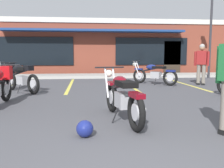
{
  "coord_description": "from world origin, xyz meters",
  "views": [
    {
      "loc": [
        -0.58,
        -2.13,
        1.24
      ],
      "look_at": [
        0.04,
        3.55,
        0.55
      ],
      "focal_mm": 39.11,
      "sensor_mm": 36.0,
      "label": 1
    }
  ],
  "objects_px": {
    "helmet_on_pavement": "(85,129)",
    "parking_lot_lamp_post": "(212,19)",
    "motorcycle_foreground_classic": "(122,96)",
    "motorcycle_orange_scrambler": "(20,76)",
    "person_in_black_shirt": "(202,62)",
    "motorcycle_black_cruiser": "(154,73)"
  },
  "relations": [
    {
      "from": "motorcycle_black_cruiser",
      "to": "motorcycle_orange_scrambler",
      "type": "height_order",
      "value": "same"
    },
    {
      "from": "motorcycle_foreground_classic",
      "to": "person_in_black_shirt",
      "type": "relative_size",
      "value": 1.25
    },
    {
      "from": "person_in_black_shirt",
      "to": "motorcycle_foreground_classic",
      "type": "bearing_deg",
      "value": -128.8
    },
    {
      "from": "person_in_black_shirt",
      "to": "helmet_on_pavement",
      "type": "distance_m",
      "value": 7.65
    },
    {
      "from": "motorcycle_foreground_classic",
      "to": "motorcycle_orange_scrambler",
      "type": "height_order",
      "value": "same"
    },
    {
      "from": "helmet_on_pavement",
      "to": "parking_lot_lamp_post",
      "type": "xyz_separation_m",
      "value": [
        6.63,
        8.76,
        2.97
      ]
    },
    {
      "from": "person_in_black_shirt",
      "to": "helmet_on_pavement",
      "type": "bearing_deg",
      "value": -128.6
    },
    {
      "from": "motorcycle_orange_scrambler",
      "to": "helmet_on_pavement",
      "type": "distance_m",
      "value": 5.3
    },
    {
      "from": "person_in_black_shirt",
      "to": "parking_lot_lamp_post",
      "type": "xyz_separation_m",
      "value": [
        1.88,
        2.82,
        2.15
      ]
    },
    {
      "from": "motorcycle_orange_scrambler",
      "to": "parking_lot_lamp_post",
      "type": "xyz_separation_m",
      "value": [
        8.8,
        3.95,
        2.57
      ]
    },
    {
      "from": "motorcycle_black_cruiser",
      "to": "motorcycle_orange_scrambler",
      "type": "bearing_deg",
      "value": -163.26
    },
    {
      "from": "motorcycle_foreground_classic",
      "to": "helmet_on_pavement",
      "type": "xyz_separation_m",
      "value": [
        -0.7,
        -0.91,
        -0.33
      ]
    },
    {
      "from": "helmet_on_pavement",
      "to": "parking_lot_lamp_post",
      "type": "bearing_deg",
      "value": 52.9
    },
    {
      "from": "helmet_on_pavement",
      "to": "parking_lot_lamp_post",
      "type": "relative_size",
      "value": 0.05
    },
    {
      "from": "parking_lot_lamp_post",
      "to": "person_in_black_shirt",
      "type": "bearing_deg",
      "value": -123.74
    },
    {
      "from": "motorcycle_orange_scrambler",
      "to": "person_in_black_shirt",
      "type": "relative_size",
      "value": 1.01
    },
    {
      "from": "motorcycle_orange_scrambler",
      "to": "parking_lot_lamp_post",
      "type": "distance_m",
      "value": 9.98
    },
    {
      "from": "motorcycle_foreground_classic",
      "to": "parking_lot_lamp_post",
      "type": "bearing_deg",
      "value": 52.94
    },
    {
      "from": "person_in_black_shirt",
      "to": "helmet_on_pavement",
      "type": "xyz_separation_m",
      "value": [
        -4.74,
        -5.94,
        -0.82
      ]
    },
    {
      "from": "motorcycle_foreground_classic",
      "to": "motorcycle_orange_scrambler",
      "type": "distance_m",
      "value": 4.85
    },
    {
      "from": "motorcycle_black_cruiser",
      "to": "parking_lot_lamp_post",
      "type": "xyz_separation_m",
      "value": [
        3.77,
        2.43,
        2.64
      ]
    },
    {
      "from": "motorcycle_foreground_classic",
      "to": "motorcycle_black_cruiser",
      "type": "height_order",
      "value": "same"
    }
  ]
}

